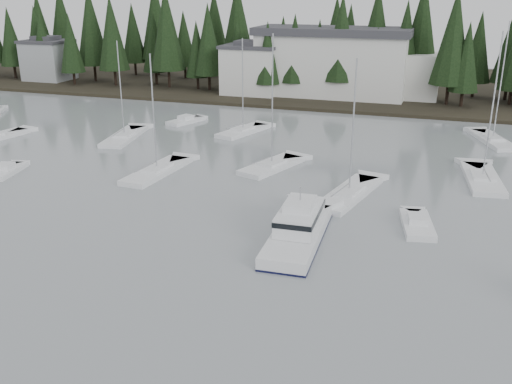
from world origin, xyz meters
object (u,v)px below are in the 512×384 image
sailboat_2 (243,132)px  sailboat_5 (272,167)px  cabin_cruiser_center (298,231)px  sailboat_8 (125,138)px  sailboat_6 (492,141)px  house_far_west (48,59)px  runabout_0 (6,172)px  runabout_1 (417,226)px  sailboat_3 (157,173)px  sailboat_4 (349,196)px  sailboat_9 (482,180)px  house_west (251,69)px  runabout_3 (186,122)px  harbor_inn (345,63)px

sailboat_2 → sailboat_5: sailboat_5 is taller
sailboat_5 → cabin_cruiser_center: bearing=-137.6°
sailboat_8 → sailboat_6: bearing=-83.9°
house_far_west → cabin_cruiser_center: 85.14m
runabout_0 → runabout_1: same height
sailboat_3 → sailboat_4: (19.34, -0.55, 0.00)m
sailboat_4 → sailboat_9: 14.09m
house_west → runabout_1: (30.18, -48.91, -4.52)m
runabout_0 → runabout_3: same height
harbor_inn → sailboat_8: bearing=-120.5°
sailboat_2 → sailboat_3: (-2.60, -18.39, -0.01)m
runabout_1 → house_far_west: bearing=44.2°
sailboat_2 → runabout_3: bearing=89.6°
cabin_cruiser_center → runabout_1: (8.19, 5.12, -0.57)m
sailboat_3 → runabout_1: (25.55, -5.89, 0.07)m
cabin_cruiser_center → sailboat_4: sailboat_4 is taller
sailboat_4 → sailboat_5: size_ratio=0.91×
sailboat_8 → runabout_3: 10.81m
sailboat_4 → runabout_1: bearing=-118.2°
house_west → house_far_west: bearing=177.3°
sailboat_2 → sailboat_5: 15.27m
house_far_west → sailboat_5: (57.02, -39.76, -4.32)m
sailboat_6 → runabout_0: sailboat_6 is taller
sailboat_4 → runabout_3: bearing=62.5°
runabout_0 → runabout_3: 27.28m
sailboat_4 → house_west: bearing=41.3°
harbor_inn → sailboat_9: 44.11m
sailboat_3 → house_far_west: bearing=50.5°
runabout_1 → sailboat_6: bearing=-24.0°
house_west → runabout_1: house_west is taller
sailboat_3 → runabout_1: sailboat_3 is taller
house_west → sailboat_9: (35.43, -35.35, -4.58)m
sailboat_3 → sailboat_4: sailboat_4 is taller
cabin_cruiser_center → sailboat_5: bearing=20.8°
sailboat_3 → runabout_1: size_ratio=2.10×
house_far_west → sailboat_6: (79.19, -21.43, -4.32)m
sailboat_4 → runabout_1: size_ratio=2.17×
sailboat_2 → runabout_1: size_ratio=2.10×
harbor_inn → runabout_0: (-24.76, -51.19, -5.64)m
sailboat_5 → sailboat_9: sailboat_9 is taller
runabout_0 → sailboat_5: bearing=-79.6°
harbor_inn → cabin_cruiser_center: (6.95, -57.37, -5.07)m
sailboat_4 → sailboat_8: size_ratio=1.03×
sailboat_8 → runabout_3: (3.49, 10.23, 0.07)m
sailboat_3 → sailboat_8: 15.19m
house_far_west → sailboat_5: bearing=-34.9°
sailboat_6 → runabout_0: 54.85m
cabin_cruiser_center → runabout_0: (-31.71, 6.18, -0.57)m
sailboat_2 → runabout_0: bearing=161.1°
sailboat_5 → runabout_3: sailboat_5 is taller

